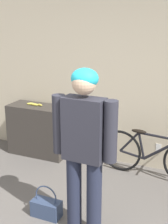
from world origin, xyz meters
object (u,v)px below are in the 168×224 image
Objects in this scene: person at (84,142)px; handbag at (46,207)px; banana at (35,104)px; bicycle at (152,155)px.

person is 4.49× the size of handbag.
bicycle is at bearing -2.09° from banana.
person is 1.06m from handbag.
bicycle is 5.23× the size of banana.
banana reaches higher than bicycle.
banana is (-1.56, 1.55, -0.18)m from person.
bicycle is 4.03× the size of handbag.
banana is 0.77× the size of handbag.
handbag is at bearing 174.84° from person.
person is 5.82× the size of banana.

